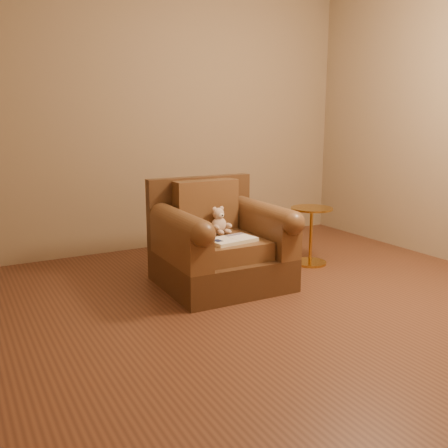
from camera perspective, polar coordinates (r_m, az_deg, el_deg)
floor at (r=3.68m, az=6.95°, el=-9.07°), size 4.00×4.00×0.00m
room at (r=3.45m, az=7.72°, el=18.53°), size 4.02×4.02×2.71m
armchair at (r=3.99m, az=-0.60°, el=-2.39°), size 0.95×0.90×0.83m
teddy_bear at (r=4.04m, az=-0.50°, el=0.12°), size 0.16×0.18×0.22m
guidebook at (r=3.78m, az=0.87°, el=-1.84°), size 0.39×0.26×0.03m
side_table at (r=4.60m, az=9.90°, el=-1.11°), size 0.38×0.38×0.53m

